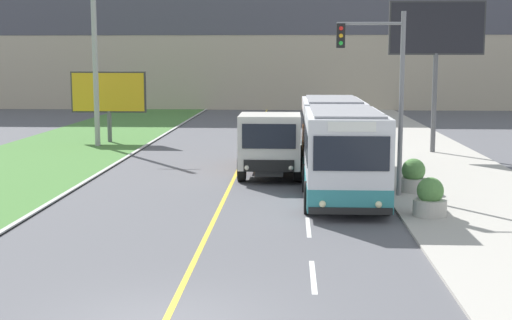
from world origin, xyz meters
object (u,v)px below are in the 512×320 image
billboard_large (437,36)px  billboard_small (109,94)px  dump_truck (271,145)px  planter_round_near (430,199)px  city_bus (337,144)px  utility_pole_far (95,53)px  traffic_light_mast (383,81)px  planter_round_second (413,177)px

billboard_large → billboard_small: size_ratio=1.77×
dump_truck → billboard_large: bearing=43.6°
dump_truck → planter_round_near: bearing=-55.6°
city_bus → utility_pole_far: 16.87m
billboard_small → city_bus: bearing=-47.6°
planter_round_near → dump_truck: bearing=124.4°
utility_pole_far → traffic_light_mast: bearing=-45.1°
billboard_small → dump_truck: bearing=-50.4°
dump_truck → billboard_large: (7.87, 7.49, 4.51)m
traffic_light_mast → utility_pole_far: bearing=134.9°
city_bus → utility_pole_far: (-12.14, 11.20, 3.45)m
utility_pole_far → billboard_large: size_ratio=1.33×
traffic_light_mast → planter_round_second: 3.67m
dump_truck → billboard_large: size_ratio=0.91×
city_bus → planter_round_second: size_ratio=11.11×
billboard_large → city_bus: bearing=-120.2°
planter_round_second → traffic_light_mast: bearing=-148.1°
city_bus → dump_truck: city_bus is taller
utility_pole_far → planter_round_near: bearing=-49.0°
planter_round_second → billboard_small: bearing=134.7°
billboard_large → planter_round_second: billboard_large is taller
utility_pole_far → planter_round_near: utility_pole_far is taller
dump_truck → planter_round_second: (5.11, -3.27, -0.71)m
planter_round_near → utility_pole_far: bearing=131.0°
dump_truck → utility_pole_far: 14.02m
city_bus → billboard_large: bearing=59.8°
dump_truck → billboard_small: bearing=129.6°
billboard_large → planter_round_second: (-2.76, -10.76, -5.22)m
billboard_large → traffic_light_mast: bearing=-109.1°
dump_truck → traffic_light_mast: bearing=-46.2°
billboard_small → planter_round_near: (14.37, -18.62, -2.16)m
dump_truck → billboard_large: billboard_large is taller
traffic_light_mast → billboard_large: billboard_large is taller
traffic_light_mast → billboard_large: bearing=70.9°
city_bus → planter_round_second: bearing=-31.6°
traffic_light_mast → planter_round_near: (1.06, -3.17, -3.38)m
traffic_light_mast → billboard_small: (-13.31, 15.45, -1.22)m
utility_pole_far → planter_round_near: size_ratio=8.60×
billboard_large → billboard_small: 18.00m
planter_round_second → billboard_large: bearing=75.6°
city_bus → billboard_small: billboard_small is taller
billboard_large → planter_round_near: billboard_large is taller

